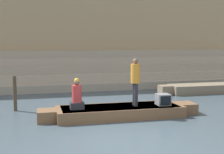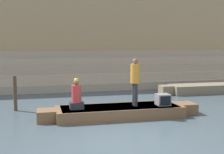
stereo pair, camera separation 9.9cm
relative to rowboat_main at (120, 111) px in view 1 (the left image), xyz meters
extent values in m
plane|color=#3D4C56|center=(-0.59, -2.38, -0.21)|extent=(120.00, 120.00, 0.00)
cube|color=tan|center=(-0.59, 7.09, 0.00)|extent=(36.00, 3.03, 0.41)
cube|color=#B2A28D|center=(-0.59, 7.40, 0.41)|extent=(36.00, 2.42, 0.41)
cube|color=tan|center=(-0.59, 7.70, 0.83)|extent=(36.00, 1.82, 0.41)
cube|color=#B2A28D|center=(-0.59, 8.00, 1.24)|extent=(36.00, 1.21, 0.41)
cube|color=tan|center=(-0.59, 8.31, 1.66)|extent=(36.00, 0.61, 0.41)
cube|color=tan|center=(-0.59, 9.21, 4.14)|extent=(34.20, 1.20, 8.70)
cube|color=brown|center=(-0.59, 8.59, 0.09)|extent=(34.20, 0.12, 0.60)
cube|color=brown|center=(0.00, 0.00, -0.01)|extent=(4.46, 1.37, 0.39)
cube|color=#993328|center=(0.00, 0.00, 0.15)|extent=(4.10, 1.27, 0.05)
cube|color=brown|center=(2.54, 0.00, -0.01)|extent=(0.62, 0.75, 0.39)
cube|color=brown|center=(-2.54, 0.00, -0.01)|extent=(0.62, 0.75, 0.39)
cylinder|color=olive|center=(-0.67, 0.78, 0.08)|extent=(2.38, 0.04, 0.04)
cylinder|color=#28282D|center=(0.55, 0.08, 0.58)|extent=(0.14, 0.14, 0.81)
cylinder|color=#28282D|center=(0.55, -0.10, 0.58)|extent=(0.14, 0.14, 0.81)
cylinder|color=orange|center=(0.55, -0.01, 1.33)|extent=(0.33, 0.33, 0.68)
sphere|color=brown|center=(0.55, -0.01, 1.76)|extent=(0.19, 0.19, 0.19)
cube|color=#28282D|center=(-1.53, -0.07, 0.30)|extent=(0.46, 0.36, 0.24)
cylinder|color=#B23333|center=(-1.53, -0.07, 0.70)|extent=(0.33, 0.33, 0.57)
sphere|color=brown|center=(-1.53, -0.07, 1.09)|extent=(0.19, 0.19, 0.19)
sphere|color=gold|center=(-1.53, -0.07, 1.15)|extent=(0.16, 0.16, 0.16)
cube|color=slate|center=(1.56, -0.14, 0.38)|extent=(0.46, 0.47, 0.40)
cube|color=black|center=(1.56, -0.38, 0.38)|extent=(0.38, 0.02, 0.32)
cube|color=#756651|center=(5.80, 3.91, 0.02)|extent=(4.18, 1.23, 0.45)
cube|color=#993328|center=(5.80, 3.91, 0.22)|extent=(3.85, 1.13, 0.05)
cube|color=#756651|center=(3.41, 3.91, 0.02)|extent=(0.59, 0.68, 0.45)
cylinder|color=#473828|center=(-3.65, 1.87, 0.47)|extent=(0.14, 0.14, 1.35)
camera|label=1|loc=(-2.82, -10.41, 2.50)|focal=50.00mm
camera|label=2|loc=(-2.73, -10.43, 2.50)|focal=50.00mm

